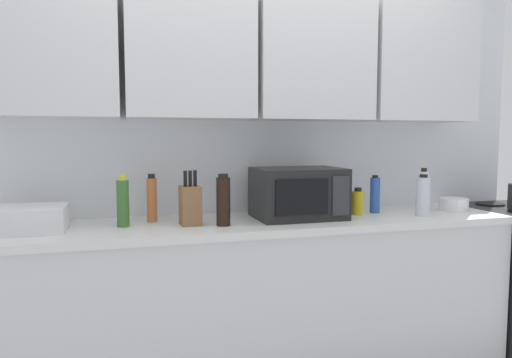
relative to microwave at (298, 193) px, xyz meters
The scene contains 13 objects.
wall_back_with_cabinets 0.63m from the microwave, 134.79° to the left, with size 3.73×0.38×2.60m.
counter_run 0.63m from the microwave, behind, with size 2.86×0.63×0.90m.
microwave is the anchor object (origin of this frame).
dish_rack 1.40m from the microwave, behind, with size 0.38×0.30×0.12m, color silver.
knife_block 0.61m from the microwave, behind, with size 0.11×0.13×0.28m.
bottle_white_jar 0.81m from the microwave, ahead, with size 0.06×0.06×0.27m.
bottle_green_oil 0.94m from the microwave, behind, with size 0.06×0.06×0.26m.
bottle_spice_jar 0.80m from the microwave, behind, with size 0.05×0.05×0.26m.
bottle_clear_tall 0.72m from the microwave, 11.82° to the right, with size 0.08×0.08×0.24m.
bottle_blue_cleaner 0.51m from the microwave, ahead, with size 0.06×0.06×0.23m.
bottle_soy_dark 0.47m from the microwave, 165.55° to the right, with size 0.07×0.07×0.27m.
bottle_yellow_mustard 0.38m from the microwave, ahead, with size 0.07×0.07×0.16m.
bowl_ceramic_small 1.02m from the microwave, ahead, with size 0.17×0.17×0.08m, color silver.
Camera 1 is at (-0.72, -2.74, 1.35)m, focal length 33.00 mm.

